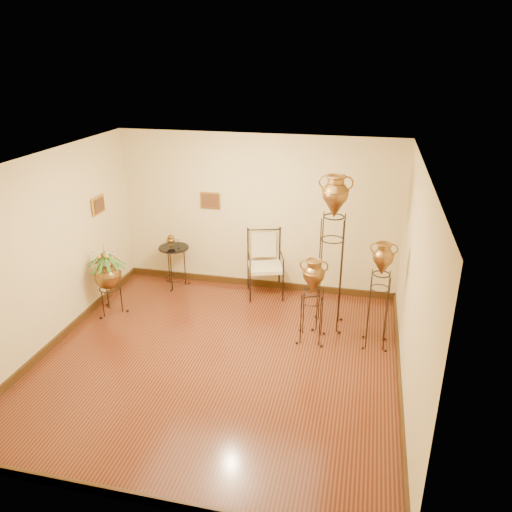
% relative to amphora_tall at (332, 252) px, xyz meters
% --- Properties ---
extents(ground, '(5.00, 5.00, 0.00)m').
position_rel_amphora_tall_xyz_m(ground, '(-1.41, -1.32, -1.26)').
color(ground, '#632D17').
rests_on(ground, ground).
extents(room_shell, '(5.02, 5.02, 2.81)m').
position_rel_amphora_tall_xyz_m(room_shell, '(-1.42, -1.31, 0.48)').
color(room_shell, beige).
rests_on(room_shell, ground).
extents(amphora_tall, '(0.64, 0.64, 2.46)m').
position_rel_amphora_tall_xyz_m(amphora_tall, '(0.00, 0.00, 0.00)').
color(amphora_tall, black).
rests_on(amphora_tall, ground).
extents(amphora_mid, '(0.45, 0.45, 1.64)m').
position_rel_amphora_tall_xyz_m(amphora_mid, '(0.74, -0.40, -0.43)').
color(amphora_mid, black).
rests_on(amphora_mid, ground).
extents(amphora_short, '(0.51, 0.51, 1.33)m').
position_rel_amphora_tall_xyz_m(amphora_short, '(-0.21, -0.46, -0.60)').
color(amphora_short, black).
rests_on(amphora_short, ground).
extents(planter_urn, '(0.91, 0.91, 1.29)m').
position_rel_amphora_tall_xyz_m(planter_urn, '(-3.56, -0.37, -0.54)').
color(planter_urn, black).
rests_on(planter_urn, ground).
extents(armchair, '(0.81, 0.78, 1.17)m').
position_rel_amphora_tall_xyz_m(armchair, '(-1.19, 0.83, -0.67)').
color(armchair, black).
rests_on(armchair, ground).
extents(side_table, '(0.69, 0.69, 0.98)m').
position_rel_amphora_tall_xyz_m(side_table, '(-2.89, 0.83, -0.85)').
color(side_table, black).
rests_on(side_table, ground).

